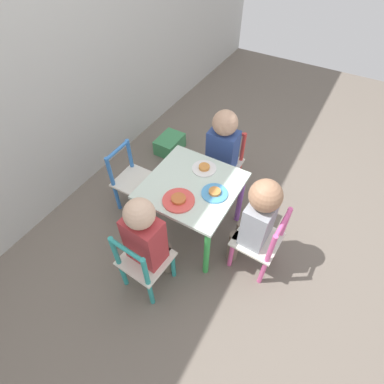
# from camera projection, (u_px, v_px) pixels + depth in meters

# --- Properties ---
(ground_plane) EXTENTS (6.00, 6.00, 0.00)m
(ground_plane) POSITION_uv_depth(u_px,v_px,m) (192.00, 229.00, 2.14)
(ground_plane) COLOR #6B6056
(kids_table) EXTENTS (0.54, 0.54, 0.46)m
(kids_table) POSITION_uv_depth(u_px,v_px,m) (192.00, 193.00, 1.85)
(kids_table) COLOR silver
(kids_table) RESTS_ON ground_plane
(chair_teal) EXTENTS (0.28, 0.28, 0.50)m
(chair_teal) POSITION_uv_depth(u_px,v_px,m) (143.00, 263.00, 1.69)
(chair_teal) COLOR silver
(chair_teal) RESTS_ON ground_plane
(chair_pink) EXTENTS (0.27, 0.27, 0.50)m
(chair_pink) POSITION_uv_depth(u_px,v_px,m) (261.00, 242.00, 1.78)
(chair_pink) COLOR silver
(chair_pink) RESTS_ON ground_plane
(chair_red) EXTENTS (0.27, 0.27, 0.50)m
(chair_red) POSITION_uv_depth(u_px,v_px,m) (223.00, 163.00, 2.25)
(chair_red) COLOR silver
(chair_red) RESTS_ON ground_plane
(chair_blue) EXTENTS (0.26, 0.26, 0.50)m
(chair_blue) POSITION_uv_depth(u_px,v_px,m) (133.00, 181.00, 2.12)
(chair_blue) COLOR silver
(chair_blue) RESTS_ON ground_plane
(child_left) EXTENTS (0.22, 0.21, 0.72)m
(child_left) POSITION_uv_depth(u_px,v_px,m) (147.00, 237.00, 1.59)
(child_left) COLOR #7A6B5B
(child_left) RESTS_ON ground_plane
(child_front) EXTENTS (0.21, 0.23, 0.72)m
(child_front) POSITION_uv_depth(u_px,v_px,m) (257.00, 217.00, 1.66)
(child_front) COLOR #7A6B5B
(child_front) RESTS_ON ground_plane
(child_right) EXTENTS (0.22, 0.20, 0.72)m
(child_right) POSITION_uv_depth(u_px,v_px,m) (222.00, 148.00, 2.07)
(child_right) COLOR #38383D
(child_right) RESTS_ON ground_plane
(plate_left) EXTENTS (0.19, 0.19, 0.03)m
(plate_left) POSITION_uv_depth(u_px,v_px,m) (179.00, 200.00, 1.70)
(plate_left) COLOR #E54C47
(plate_left) RESTS_ON kids_table
(plate_front) EXTENTS (0.16, 0.16, 0.03)m
(plate_front) POSITION_uv_depth(u_px,v_px,m) (215.00, 193.00, 1.74)
(plate_front) COLOR #4C9EE0
(plate_front) RESTS_ON kids_table
(plate_right) EXTENTS (0.15, 0.15, 0.03)m
(plate_right) POSITION_uv_depth(u_px,v_px,m) (204.00, 168.00, 1.88)
(plate_right) COLOR white
(plate_right) RESTS_ON kids_table
(storage_bin) EXTENTS (0.26, 0.19, 0.14)m
(storage_bin) POSITION_uv_depth(u_px,v_px,m) (170.00, 144.00, 2.68)
(storage_bin) COLOR #3D8E56
(storage_bin) RESTS_ON ground_plane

